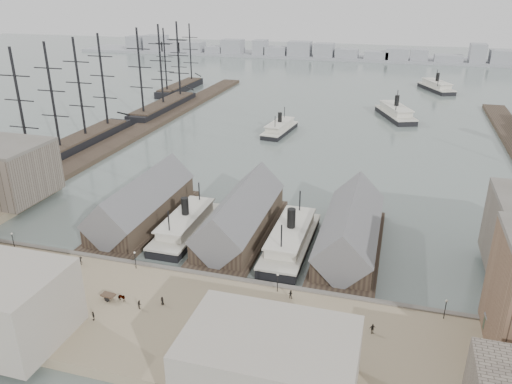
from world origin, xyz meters
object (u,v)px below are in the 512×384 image
(horse_cart_left, at_px, (13,259))
(horse_cart_right, at_px, (323,336))
(horse_cart_center, at_px, (117,297))
(ferry_docked_west, at_px, (186,225))
(tram, at_px, (499,343))

(horse_cart_left, distance_m, horse_cart_right, 66.64)
(horse_cart_right, bearing_deg, horse_cart_center, 60.08)
(ferry_docked_west, xyz_separation_m, horse_cart_center, (0.25, -32.19, 0.46))
(horse_cart_left, bearing_deg, horse_cart_right, -95.38)
(horse_cart_left, bearing_deg, horse_cart_center, -102.00)
(tram, height_order, horse_cart_left, tram)
(ferry_docked_west, relative_size, horse_cart_left, 6.07)
(tram, height_order, horse_cart_center, tram)
(tram, distance_m, horse_cart_right, 27.62)
(ferry_docked_west, height_order, horse_cart_right, ferry_docked_west)
(horse_cart_left, xyz_separation_m, horse_cart_right, (66.34, -6.41, 0.06))
(ferry_docked_west, distance_m, horse_cart_right, 50.44)
(horse_cart_left, relative_size, horse_cart_center, 0.94)
(tram, distance_m, horse_cart_left, 93.55)
(ferry_docked_west, xyz_separation_m, horse_cart_left, (-27.82, -26.15, 0.45))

